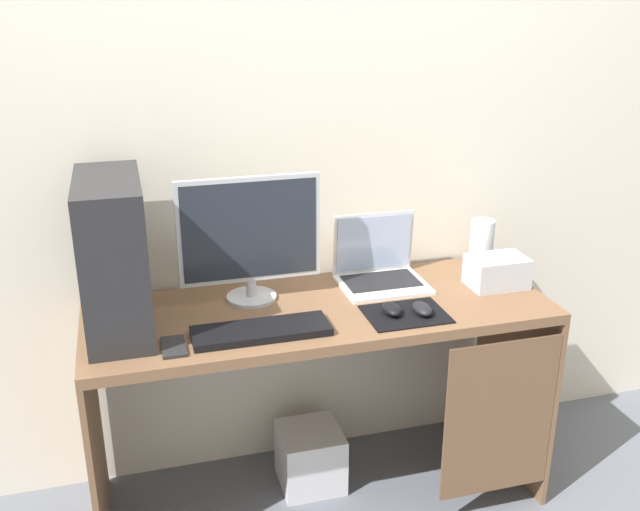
# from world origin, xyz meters

# --- Properties ---
(ground_plane) EXTENTS (8.00, 8.00, 0.00)m
(ground_plane) POSITION_xyz_m (0.00, 0.00, 0.00)
(ground_plane) COLOR slate
(wall_back) EXTENTS (4.00, 0.05, 2.60)m
(wall_back) POSITION_xyz_m (0.00, 0.32, 1.30)
(wall_back) COLOR beige
(wall_back) RESTS_ON ground_plane
(desk) EXTENTS (1.53, 0.56, 0.76)m
(desk) POSITION_xyz_m (0.02, -0.01, 0.61)
(desk) COLOR brown
(desk) RESTS_ON ground_plane
(pc_tower) EXTENTS (0.19, 0.43, 0.48)m
(pc_tower) POSITION_xyz_m (-0.64, 0.02, 1.00)
(pc_tower) COLOR #232326
(pc_tower) RESTS_ON desk
(monitor) EXTENTS (0.47, 0.17, 0.43)m
(monitor) POSITION_xyz_m (-0.21, 0.11, 0.98)
(monitor) COLOR #B7BCC6
(monitor) RESTS_ON desk
(laptop) EXTENTS (0.30, 0.24, 0.24)m
(laptop) POSITION_xyz_m (0.26, 0.14, 0.81)
(laptop) COLOR white
(laptop) RESTS_ON desk
(speaker) EXTENTS (0.09, 0.09, 0.19)m
(speaker) POSITION_xyz_m (0.67, 0.16, 0.85)
(speaker) COLOR silver
(speaker) RESTS_ON desk
(projector) EXTENTS (0.20, 0.14, 0.11)m
(projector) POSITION_xyz_m (0.65, 0.00, 0.81)
(projector) COLOR #B7BCC6
(projector) RESTS_ON desk
(keyboard) EXTENTS (0.42, 0.14, 0.02)m
(keyboard) POSITION_xyz_m (-0.23, -0.15, 0.77)
(keyboard) COLOR black
(keyboard) RESTS_ON desk
(mousepad) EXTENTS (0.26, 0.20, 0.00)m
(mousepad) POSITION_xyz_m (0.25, -0.14, 0.76)
(mousepad) COLOR black
(mousepad) RESTS_ON desk
(mouse_left) EXTENTS (0.06, 0.10, 0.03)m
(mouse_left) POSITION_xyz_m (0.20, -0.13, 0.78)
(mouse_left) COLOR black
(mouse_left) RESTS_ON mousepad
(mouse_right) EXTENTS (0.06, 0.10, 0.03)m
(mouse_right) POSITION_xyz_m (0.30, -0.15, 0.78)
(mouse_right) COLOR black
(mouse_right) RESTS_ON mousepad
(cell_phone) EXTENTS (0.07, 0.13, 0.01)m
(cell_phone) POSITION_xyz_m (-0.49, -0.17, 0.76)
(cell_phone) COLOR #232326
(cell_phone) RESTS_ON desk
(subwoofer) EXTENTS (0.23, 0.23, 0.23)m
(subwoofer) POSITION_xyz_m (-0.02, 0.07, 0.11)
(subwoofer) COLOR silver
(subwoofer) RESTS_ON ground_plane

